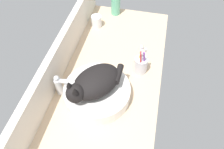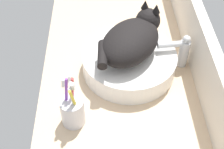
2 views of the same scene
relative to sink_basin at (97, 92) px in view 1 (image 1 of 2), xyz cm
name	(u,v)px [view 1 (image 1 of 2)]	position (x,y,z in cm)	size (l,w,h in cm)	color
ground_plane	(107,84)	(10.50, -2.52, -5.81)	(136.39, 57.61, 4.00)	#D1B28E
backsplash_panel	(57,62)	(10.50, 24.49, 5.87)	(136.39, 3.60, 19.36)	silver
sink_basin	(97,92)	(0.00, 0.00, 0.00)	(33.43, 33.43, 7.62)	white
cat	(94,83)	(-1.15, 0.74, 9.57)	(30.22, 28.47, 14.00)	black
faucet	(60,84)	(-1.70, 18.56, 3.49)	(3.81, 11.86, 13.60)	silver
soap_dispenser	(116,5)	(72.07, 6.03, 3.27)	(6.38, 6.38, 17.27)	#60B793
toothbrush_cup	(141,64)	(22.11, -18.91, 1.65)	(7.36, 7.36, 18.72)	silver
water_glass	(97,22)	(55.57, 15.57, -0.35)	(6.86, 6.86, 7.69)	white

